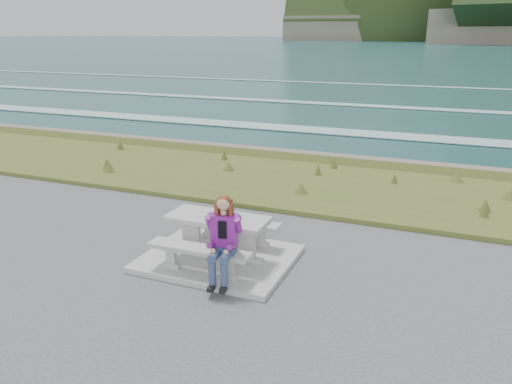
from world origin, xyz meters
TOP-DOWN VIEW (x-y plane):
  - concrete_slab at (0.00, 0.00)m, footprint 2.60×2.10m
  - picnic_table at (0.00, 0.00)m, footprint 1.80×0.75m
  - bench_landward at (0.00, -0.70)m, footprint 1.80×0.35m
  - bench_seaward at (0.00, 0.70)m, footprint 1.80×0.35m
  - grass_verge at (0.00, 5.00)m, footprint 160.00×4.50m
  - shore_drop at (0.00, 7.90)m, footprint 160.00×0.80m
  - ocean at (0.00, 25.09)m, footprint 1600.00×1600.00m
  - seated_woman at (0.49, -0.83)m, footprint 0.50×0.75m

SIDE VIEW (x-z plane):
  - ocean at x=0.00m, z-range -1.79..-1.70m
  - grass_verge at x=0.00m, z-range -0.11..0.11m
  - shore_drop at x=0.00m, z-range -1.10..1.10m
  - concrete_slab at x=0.00m, z-range 0.00..0.10m
  - bench_landward at x=0.00m, z-range 0.22..0.67m
  - bench_seaward at x=0.00m, z-range 0.22..0.67m
  - seated_woman at x=0.49m, z-range -0.09..1.32m
  - picnic_table at x=0.00m, z-range 0.31..1.06m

